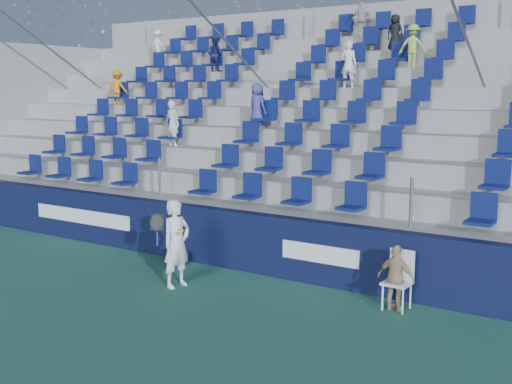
% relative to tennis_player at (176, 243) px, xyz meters
% --- Properties ---
extents(ground, '(70.00, 70.00, 0.00)m').
position_rel_tennis_player_xyz_m(ground, '(0.71, -1.50, -0.83)').
color(ground, '#2A624D').
rests_on(ground, ground).
extents(sponsor_wall, '(24.00, 0.32, 1.20)m').
position_rel_tennis_player_xyz_m(sponsor_wall, '(0.71, 1.65, -0.23)').
color(sponsor_wall, '#0E1335').
rests_on(sponsor_wall, ground).
extents(grandstand, '(24.00, 8.17, 6.63)m').
position_rel_tennis_player_xyz_m(grandstand, '(0.71, 6.74, 1.31)').
color(grandstand, '#989893').
rests_on(grandstand, ground).
extents(tennis_player, '(0.69, 0.66, 1.65)m').
position_rel_tennis_player_xyz_m(tennis_player, '(0.00, 0.00, 0.00)').
color(tennis_player, white).
rests_on(tennis_player, ground).
extents(line_judge_chair, '(0.45, 0.46, 0.99)m').
position_rel_tennis_player_xyz_m(line_judge_chair, '(3.90, 1.15, -0.26)').
color(line_judge_chair, white).
rests_on(line_judge_chair, ground).
extents(line_judge, '(0.67, 0.31, 1.11)m').
position_rel_tennis_player_xyz_m(line_judge, '(3.90, 1.00, -0.27)').
color(line_judge, tan).
rests_on(line_judge, ground).
extents(ball_bin, '(0.61, 0.53, 0.29)m').
position_rel_tennis_player_xyz_m(ball_bin, '(-1.12, 1.25, -0.67)').
color(ball_bin, black).
rests_on(ball_bin, ground).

